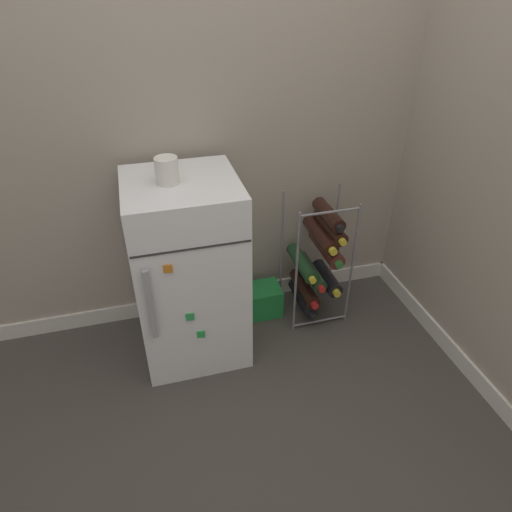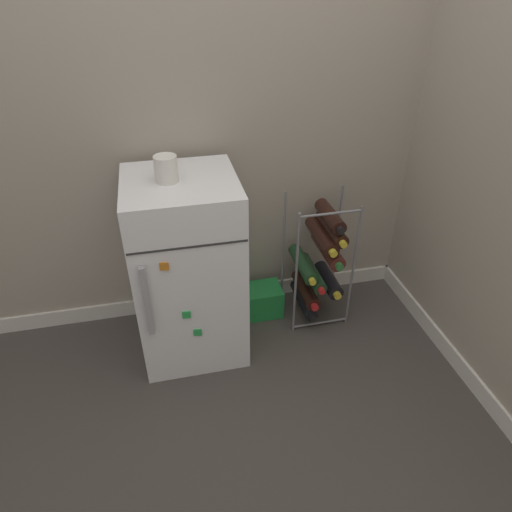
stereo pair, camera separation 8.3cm
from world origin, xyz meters
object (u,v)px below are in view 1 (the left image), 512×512
Objects in this scene: mini_fridge at (189,271)px; wine_rack at (317,259)px; soda_box at (261,300)px; fridge_top_cup at (167,170)px.

mini_fridge is 0.68m from wine_rack.
soda_box is (-0.28, 0.07, -0.27)m from wine_rack.
soda_box is at bearing 166.21° from wine_rack.
fridge_top_cup reaches higher than wine_rack.
mini_fridge is 0.51m from fridge_top_cup.
soda_box is 1.97× the size of fridge_top_cup.
mini_fridge is 8.33× the size of fridge_top_cup.
wine_rack is 3.31× the size of soda_box.
soda_box is at bearing 20.05° from mini_fridge.
mini_fridge is 0.55m from soda_box.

